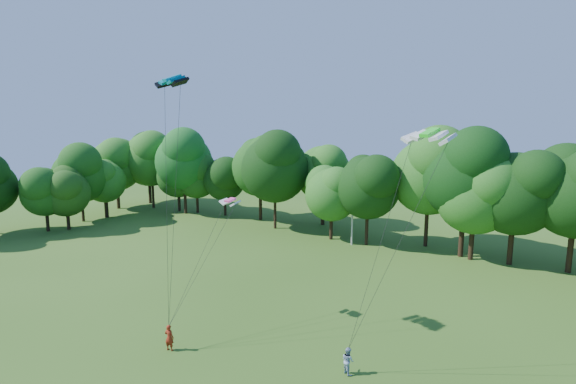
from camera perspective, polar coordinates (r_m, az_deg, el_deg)
The scene contains 9 objects.
utility_pole at distance 52.43m, azimuth 8.19°, elevation -2.04°, with size 1.61×0.73×8.56m.
kite_flyer_left at distance 31.32m, azimuth -14.84°, elevation -17.44°, with size 0.64×0.42×1.75m, color maroon.
kite_flyer_right at distance 28.33m, azimuth 7.62°, elevation -20.44°, with size 0.79×0.62×1.62m, color #8EA6C6.
kite_teal at distance 31.09m, azimuth -14.52°, elevation 13.85°, with size 2.83×1.72×0.54m.
kite_green at distance 25.20m, azimuth 17.54°, elevation 7.23°, with size 2.92×1.86×0.51m.
kite_pink at distance 32.85m, azimuth -7.36°, elevation -1.01°, with size 1.62×0.86×0.25m.
tree_back_west at distance 69.99m, azimuth -13.11°, elevation 4.22°, with size 9.44×9.44×13.73m.
tree_back_center at distance 50.37m, azimuth 21.65°, elevation 2.21°, with size 9.91×9.91×14.42m.
tree_flank_west at distance 65.52m, azimuth -26.44°, elevation 0.88°, with size 6.68×6.68×9.72m.
Camera 1 is at (17.97, -13.64, 15.02)m, focal length 28.00 mm.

